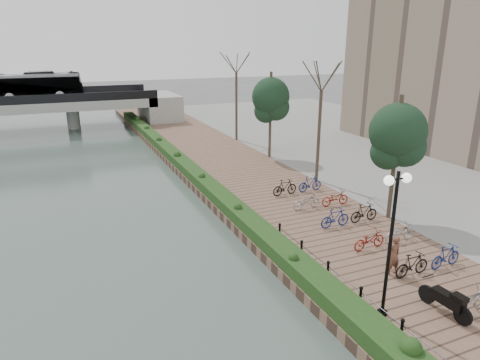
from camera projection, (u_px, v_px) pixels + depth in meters
promenade at (254, 185)px, 28.92m from camera, size 8.00×75.00×0.50m
inland_pavement at (431, 161)px, 34.93m from camera, size 24.00×75.00×0.50m
hedge at (194, 173)px, 29.66m from camera, size 1.10×56.00×0.60m
chain_fence at (380, 313)px, 14.19m from camera, size 0.10×14.10×0.70m
lamppost at (394, 215)px, 13.61m from camera, size 1.02×0.32×5.12m
motorcycle at (445, 299)px, 14.61m from camera, size 0.67×1.80×1.10m
pedestrian at (393, 255)px, 17.04m from camera, size 0.62×0.42×1.67m
bicycle_parking at (367, 225)px, 20.72m from camera, size 2.40×14.69×1.00m
street_trees at (350, 145)px, 25.16m from camera, size 3.20×37.12×6.80m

